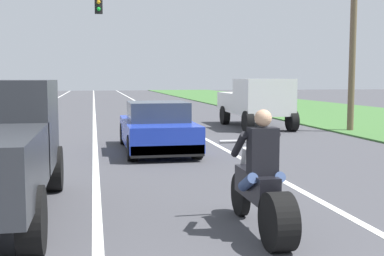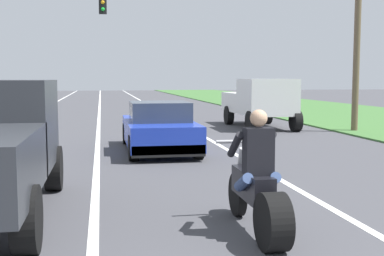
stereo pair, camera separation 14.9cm
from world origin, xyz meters
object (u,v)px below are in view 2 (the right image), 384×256
(motorcycle_with_rider, at_px, (258,190))
(pickup_truck_right_shoulder_white, at_px, (260,100))
(traffic_light_mast_near, at_px, (28,28))
(sports_car_blue, at_px, (159,128))

(motorcycle_with_rider, height_order, pickup_truck_right_shoulder_white, pickup_truck_right_shoulder_white)
(motorcycle_with_rider, bearing_deg, traffic_light_mast_near, 107.33)
(motorcycle_with_rider, relative_size, pickup_truck_right_shoulder_white, 0.46)
(motorcycle_with_rider, xyz_separation_m, pickup_truck_right_shoulder_white, (4.39, 13.55, 0.51))
(motorcycle_with_rider, xyz_separation_m, traffic_light_mast_near, (-4.81, 15.41, 3.43))
(motorcycle_with_rider, xyz_separation_m, sports_car_blue, (-0.39, 7.67, 0.04))
(sports_car_blue, bearing_deg, traffic_light_mast_near, 119.74)
(traffic_light_mast_near, bearing_deg, pickup_truck_right_shoulder_white, -11.39)
(pickup_truck_right_shoulder_white, xyz_separation_m, traffic_light_mast_near, (-9.20, 1.85, 2.92))
(motorcycle_with_rider, relative_size, sports_car_blue, 0.51)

